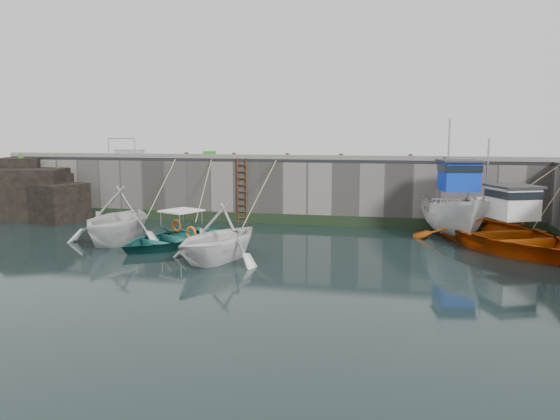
% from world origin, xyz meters
% --- Properties ---
extents(ground, '(120.00, 120.00, 0.00)m').
position_xyz_m(ground, '(0.00, 0.00, 0.00)').
color(ground, black).
rests_on(ground, ground).
extents(quay_back, '(30.00, 5.00, 3.00)m').
position_xyz_m(quay_back, '(0.00, 12.50, 1.50)').
color(quay_back, slate).
rests_on(quay_back, ground).
extents(road_back, '(30.00, 5.00, 0.16)m').
position_xyz_m(road_back, '(0.00, 12.50, 3.08)').
color(road_back, black).
rests_on(road_back, quay_back).
extents(kerb_back, '(30.00, 0.30, 0.20)m').
position_xyz_m(kerb_back, '(0.00, 10.15, 3.26)').
color(kerb_back, slate).
rests_on(kerb_back, road_back).
extents(algae_back, '(30.00, 0.08, 0.50)m').
position_xyz_m(algae_back, '(0.00, 9.96, 0.25)').
color(algae_back, black).
rests_on(algae_back, ground).
extents(rock_outcrop, '(5.85, 4.24, 3.41)m').
position_xyz_m(rock_outcrop, '(-12.92, 9.11, 1.26)').
color(rock_outcrop, black).
rests_on(rock_outcrop, ground).
extents(ladder, '(0.51, 0.08, 3.20)m').
position_xyz_m(ladder, '(-2.00, 9.91, 1.59)').
color(ladder, '#3F1E0F').
rests_on(ladder, ground).
extents(boat_near_white, '(4.54, 5.16, 2.58)m').
position_xyz_m(boat_near_white, '(-5.62, 4.26, 0.00)').
color(boat_near_white, silver).
rests_on(boat_near_white, ground).
extents(boat_near_white_rope, '(0.04, 4.15, 3.10)m').
position_xyz_m(boat_near_white_rope, '(-5.62, 8.38, 0.00)').
color(boat_near_white_rope, tan).
rests_on(boat_near_white_rope, ground).
extents(boat_near_blue, '(5.32, 6.01, 1.03)m').
position_xyz_m(boat_near_blue, '(-3.18, 4.17, 0.00)').
color(boat_near_blue, '#1C625B').
rests_on(boat_near_blue, ground).
extents(boat_near_blue_rope, '(0.04, 4.23, 3.10)m').
position_xyz_m(boat_near_blue_rope, '(-3.18, 8.33, 0.00)').
color(boat_near_blue_rope, tan).
rests_on(boat_near_blue_rope, ground).
extents(boat_near_blacktrim, '(4.86, 5.25, 2.28)m').
position_xyz_m(boat_near_blacktrim, '(-0.54, 2.07, 0.00)').
color(boat_near_blacktrim, silver).
rests_on(boat_near_blacktrim, ground).
extents(boat_near_blacktrim_rope, '(0.04, 6.02, 3.10)m').
position_xyz_m(boat_near_blacktrim_rope, '(-0.54, 7.29, 0.00)').
color(boat_near_blacktrim_rope, tan).
rests_on(boat_near_blacktrim_rope, ground).
extents(boat_far_white, '(3.34, 6.44, 5.37)m').
position_xyz_m(boat_far_white, '(7.86, 8.62, 1.01)').
color(boat_far_white, silver).
rests_on(boat_far_white, ground).
extents(boat_far_orange, '(7.85, 8.94, 4.54)m').
position_xyz_m(boat_far_orange, '(9.51, 6.66, 0.50)').
color(boat_far_orange, '#D8510B').
rests_on(boat_far_orange, ground).
extents(fish_crate, '(0.68, 0.51, 0.33)m').
position_xyz_m(fish_crate, '(-3.90, 10.63, 3.33)').
color(fish_crate, '#1A911A').
rests_on(fish_crate, road_back).
extents(railing, '(1.60, 1.05, 1.00)m').
position_xyz_m(railing, '(-8.75, 11.25, 3.36)').
color(railing, '#A5A8AD').
rests_on(railing, road_back).
extents(bollard_a, '(0.18, 0.18, 0.28)m').
position_xyz_m(bollard_a, '(-5.00, 10.25, 3.30)').
color(bollard_a, '#3F1E0F').
rests_on(bollard_a, road_back).
extents(bollard_b, '(0.18, 0.18, 0.28)m').
position_xyz_m(bollard_b, '(-2.50, 10.25, 3.30)').
color(bollard_b, '#3F1E0F').
rests_on(bollard_b, road_back).
extents(bollard_c, '(0.18, 0.18, 0.28)m').
position_xyz_m(bollard_c, '(0.20, 10.25, 3.30)').
color(bollard_c, '#3F1E0F').
rests_on(bollard_c, road_back).
extents(bollard_d, '(0.18, 0.18, 0.28)m').
position_xyz_m(bollard_d, '(2.80, 10.25, 3.30)').
color(bollard_d, '#3F1E0F').
rests_on(bollard_d, road_back).
extents(bollard_e, '(0.18, 0.18, 0.28)m').
position_xyz_m(bollard_e, '(6.00, 10.25, 3.30)').
color(bollard_e, '#3F1E0F').
rests_on(bollard_e, road_back).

